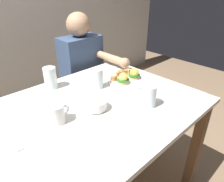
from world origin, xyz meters
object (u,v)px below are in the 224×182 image
(coffee_mug, at_px, (57,113))
(water_glass_near, at_px, (149,97))
(diner_person, at_px, (84,72))
(water_glass_extra, at_px, (50,79))
(fork, at_px, (16,141))
(water_glass_far, at_px, (98,80))
(dining_table, at_px, (94,122))
(fruit_bowl, at_px, (96,104))
(eggs_benedict_plate, at_px, (127,79))

(coffee_mug, distance_m, water_glass_near, 0.49)
(diner_person, bearing_deg, water_glass_extra, -150.60)
(fork, xyz_separation_m, water_glass_far, (0.58, 0.15, 0.05))
(coffee_mug, xyz_separation_m, water_glass_near, (0.44, -0.21, 0.00))
(dining_table, bearing_deg, diner_person, 57.47)
(dining_table, height_order, coffee_mug, coffee_mug)
(fruit_bowl, bearing_deg, eggs_benedict_plate, 17.18)
(water_glass_extra, bearing_deg, dining_table, -81.81)
(dining_table, bearing_deg, eggs_benedict_plate, 12.20)
(dining_table, bearing_deg, fork, 179.26)
(coffee_mug, xyz_separation_m, water_glass_extra, (0.16, 0.35, 0.01))
(dining_table, xyz_separation_m, fruit_bowl, (-0.01, -0.04, 0.14))
(eggs_benedict_plate, height_order, water_glass_near, water_glass_near)
(eggs_benedict_plate, height_order, fruit_bowl, eggs_benedict_plate)
(water_glass_extra, xyz_separation_m, diner_person, (0.43, 0.24, -0.15))
(water_glass_near, bearing_deg, fruit_bowl, 143.35)
(coffee_mug, height_order, water_glass_near, water_glass_near)
(fork, distance_m, diner_person, 1.00)
(coffee_mug, xyz_separation_m, diner_person, (0.59, 0.59, -0.14))
(fork, distance_m, water_glass_near, 0.68)
(fork, bearing_deg, fruit_bowl, -5.75)
(water_glass_far, distance_m, diner_person, 0.52)
(eggs_benedict_plate, relative_size, fruit_bowl, 2.25)
(dining_table, relative_size, coffee_mug, 10.81)
(eggs_benedict_plate, bearing_deg, dining_table, -167.80)
(eggs_benedict_plate, xyz_separation_m, water_glass_extra, (-0.42, 0.28, 0.04))
(fork, height_order, diner_person, diner_person)
(water_glass_extra, bearing_deg, eggs_benedict_plate, -33.56)
(eggs_benedict_plate, relative_size, fork, 1.73)
(water_glass_extra, bearing_deg, coffee_mug, -114.65)
(dining_table, relative_size, fork, 7.69)
(water_glass_near, relative_size, diner_person, 0.11)
(water_glass_near, xyz_separation_m, water_glass_far, (-0.06, 0.36, 0.00))
(coffee_mug, xyz_separation_m, fork, (-0.20, -0.00, -0.05))
(water_glass_near, xyz_separation_m, water_glass_extra, (-0.28, 0.56, 0.01))
(water_glass_far, xyz_separation_m, water_glass_extra, (-0.22, 0.20, 0.01))
(fruit_bowl, xyz_separation_m, water_glass_near, (0.23, -0.17, 0.02))
(water_glass_far, xyz_separation_m, diner_person, (0.22, 0.45, -0.14))
(eggs_benedict_plate, bearing_deg, diner_person, 88.13)
(coffee_mug, distance_m, water_glass_far, 0.40)
(water_glass_near, height_order, diner_person, diner_person)
(fork, bearing_deg, diner_person, 36.71)
(fruit_bowl, distance_m, water_glass_extra, 0.40)
(eggs_benedict_plate, distance_m, water_glass_far, 0.22)
(water_glass_near, bearing_deg, water_glass_far, 99.32)
(fork, relative_size, water_glass_extra, 1.14)
(fruit_bowl, relative_size, coffee_mug, 1.08)
(dining_table, bearing_deg, water_glass_near, -42.74)
(water_glass_near, height_order, water_glass_extra, water_glass_extra)
(fruit_bowl, relative_size, water_glass_near, 0.99)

